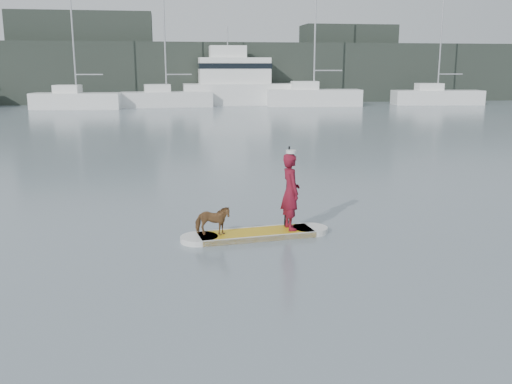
{
  "coord_description": "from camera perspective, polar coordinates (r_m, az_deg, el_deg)",
  "views": [
    {
      "loc": [
        -2.0,
        -7.75,
        3.62
      ],
      "look_at": [
        -0.13,
        3.98,
        1.0
      ],
      "focal_mm": 40.0,
      "sensor_mm": 36.0,
      "label": 1
    }
  ],
  "objects": [
    {
      "name": "paddleboard",
      "position": [
        12.41,
        -0.0,
        -4.24
      ],
      "size": [
        3.28,
        1.11,
        0.12
      ],
      "rotation": [
        0.0,
        0.0,
        0.12
      ],
      "color": "gold",
      "rests_on": "ground"
    },
    {
      "name": "paddle",
      "position": [
        12.66,
        3.09,
        -0.47
      ],
      "size": [
        0.1,
        0.3,
        2.0
      ],
      "rotation": [
        0.0,
        0.0,
        0.12
      ],
      "color": "black",
      "rests_on": "ground"
    },
    {
      "name": "sailboat_d",
      "position": [
        53.56,
        -9.0,
        9.33
      ],
      "size": [
        8.35,
        3.17,
        12.05
      ],
      "rotation": [
        0.0,
        0.0,
        0.08
      ],
      "color": "white",
      "rests_on": "ground"
    },
    {
      "name": "dog",
      "position": [
        12.08,
        -4.38,
        -2.87
      ],
      "size": [
        0.81,
        0.48,
        0.64
      ],
      "primitive_type": "imported",
      "rotation": [
        0.0,
        0.0,
        1.38
      ],
      "color": "brown",
      "rests_on": "paddleboard"
    },
    {
      "name": "motor_yacht_a",
      "position": [
        56.14,
        -1.49,
        10.85
      ],
      "size": [
        12.28,
        3.88,
        7.35
      ],
      "rotation": [
        0.0,
        0.0,
        -0.01
      ],
      "color": "white",
      "rests_on": "ground"
    },
    {
      "name": "shore_mass",
      "position": [
        60.79,
        -7.33,
        11.75
      ],
      "size": [
        90.0,
        6.0,
        6.0
      ],
      "primitive_type": "cube",
      "color": "#212A23",
      "rests_on": "ground"
    },
    {
      "name": "paddler",
      "position": [
        12.41,
        3.48,
        0.04
      ],
      "size": [
        0.46,
        0.65,
        1.68
      ],
      "primitive_type": "imported",
      "rotation": [
        0.0,
        0.0,
        1.67
      ],
      "color": "maroon",
      "rests_on": "paddleboard"
    },
    {
      "name": "shore_building_west",
      "position": [
        62.28,
        -16.86,
        12.73
      ],
      "size": [
        14.0,
        4.0,
        9.0
      ],
      "primitive_type": "cube",
      "color": "#212A23",
      "rests_on": "ground"
    },
    {
      "name": "sailboat_f",
      "position": [
        58.95,
        17.6,
        9.18
      ],
      "size": [
        8.78,
        3.52,
        12.79
      ],
      "rotation": [
        0.0,
        0.0,
        -0.12
      ],
      "color": "white",
      "rests_on": "ground"
    },
    {
      "name": "ground",
      "position": [
        8.79,
        5.02,
        -11.95
      ],
      "size": [
        140.0,
        140.0,
        0.0
      ],
      "primitive_type": "plane",
      "color": "slate",
      "rests_on": "ground"
    },
    {
      "name": "white_cap",
      "position": [
        12.26,
        3.53,
        4.04
      ],
      "size": [
        0.22,
        0.22,
        0.07
      ],
      "primitive_type": "cylinder",
      "color": "silver",
      "rests_on": "paddler"
    },
    {
      "name": "sailboat_e",
      "position": [
        54.45,
        5.71,
        9.52
      ],
      "size": [
        8.97,
        3.81,
        12.62
      ],
      "rotation": [
        0.0,
        0.0,
        -0.12
      ],
      "color": "white",
      "rests_on": "ground"
    },
    {
      "name": "sailboat_c",
      "position": [
        52.77,
        -17.54,
        8.82
      ],
      "size": [
        7.92,
        3.46,
        11.01
      ],
      "rotation": [
        0.0,
        0.0,
        -0.12
      ],
      "color": "white",
      "rests_on": "ground"
    },
    {
      "name": "shore_building_east",
      "position": [
        64.91,
        9.11,
        12.62
      ],
      "size": [
        10.0,
        4.0,
        8.0
      ],
      "primitive_type": "cube",
      "color": "#212A23",
      "rests_on": "ground"
    }
  ]
}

